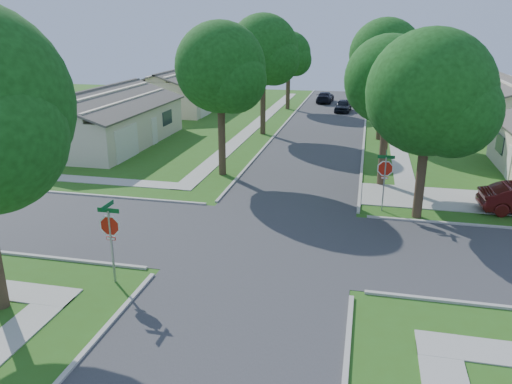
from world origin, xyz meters
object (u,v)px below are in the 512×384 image
object	(u,v)px
tree_e_far	(382,52)
house_nw_near	(101,124)
tree_w_far	(289,56)
house_ne_far	(509,109)
stop_sign_ne	(385,171)
tree_ne_corner	(431,99)
tree_w_near	(221,72)
stop_sign_sw	(110,229)
tree_w_mid	(264,53)
tree_e_near	(390,84)
house_nw_far	(181,94)
car_curb_west	(325,97)
car_curb_east	(343,106)
tree_e_mid	(386,58)

from	to	relation	value
tree_e_far	house_nw_near	distance (m)	28.49
tree_w_far	house_ne_far	world-z (taller)	tree_w_far
tree_e_far	house_ne_far	xyz separation A→B (m)	(11.24, -5.01, -4.46)
stop_sign_ne	tree_ne_corner	xyz separation A→B (m)	(1.66, -0.49, 3.56)
stop_sign_ne	tree_w_near	xyz separation A→B (m)	(-9.34, 4.31, 4.08)
tree_e_far	house_nw_near	bearing A→B (deg)	-137.50
house_ne_far	stop_sign_sw	bearing A→B (deg)	-121.55
tree_w_mid	house_nw_near	xyz separation A→B (m)	(-11.35, -6.01, -4.97)
tree_e_near	house_nw_far	world-z (taller)	tree_e_near
tree_ne_corner	tree_w_near	bearing A→B (deg)	156.44
stop_sign_sw	house_ne_far	world-z (taller)	house_ne_far
tree_w_far	car_curb_west	world-z (taller)	tree_w_far
tree_ne_corner	stop_sign_ne	bearing A→B (deg)	163.45
house_ne_far	tree_e_near	bearing A→B (deg)	-119.35
house_ne_far	house_nw_near	world-z (taller)	same
tree_w_near	house_ne_far	world-z (taller)	tree_w_near
house_nw_near	tree_e_far	bearing A→B (deg)	42.50
stop_sign_sw	car_curb_east	world-z (taller)	stop_sign_sw
stop_sign_ne	tree_e_near	world-z (taller)	tree_e_near
stop_sign_ne	house_nw_near	bearing A→B (deg)	153.54
car_curb_west	car_curb_east	bearing A→B (deg)	114.01
stop_sign_sw	tree_w_near	world-z (taller)	tree_w_near
tree_e_far	house_ne_far	size ratio (longest dim) A/B	0.64
tree_w_mid	house_ne_far	world-z (taller)	tree_w_mid
car_curb_east	car_curb_west	xyz separation A→B (m)	(-2.40, 6.00, -0.01)
stop_sign_ne	tree_ne_corner	world-z (taller)	tree_ne_corner
stop_sign_ne	tree_w_far	distance (m)	30.96
tree_w_mid	tree_w_far	distance (m)	13.04
tree_e_mid	car_curb_west	size ratio (longest dim) A/B	2.16
tree_e_near	tree_w_mid	size ratio (longest dim) A/B	0.87
stop_sign_sw	car_curb_east	distance (m)	38.74
stop_sign_ne	car_curb_west	xyz separation A→B (m)	(-5.90, 34.86, -1.41)
tree_w_mid	tree_ne_corner	world-z (taller)	tree_w_mid
tree_e_far	tree_w_far	distance (m)	9.42
stop_sign_ne	tree_w_mid	bearing A→B (deg)	119.80
tree_e_mid	tree_e_near	bearing A→B (deg)	-90.03
tree_e_near	tree_w_mid	distance (m)	15.26
car_curb_east	stop_sign_ne	bearing A→B (deg)	-78.51
house_ne_far	car_curb_west	distance (m)	20.20
house_nw_far	tree_e_far	bearing A→B (deg)	5.53
tree_w_far	house_nw_near	world-z (taller)	tree_w_far
house_ne_far	car_curb_east	world-z (taller)	house_ne_far
house_ne_far	car_curb_east	size ratio (longest dim) A/B	3.68
tree_w_far	car_curb_west	bearing A→B (deg)	58.15
tree_e_mid	car_curb_east	size ratio (longest dim) A/B	2.50
stop_sign_sw	car_curb_west	bearing A→B (deg)	85.48
tree_e_near	car_curb_west	bearing A→B (deg)	101.02
tree_w_near	car_curb_west	xyz separation A→B (m)	(3.44, 30.55, -5.50)
car_curb_east	car_curb_west	bearing A→B (deg)	116.38
tree_e_far	tree_w_mid	size ratio (longest dim) A/B	0.91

